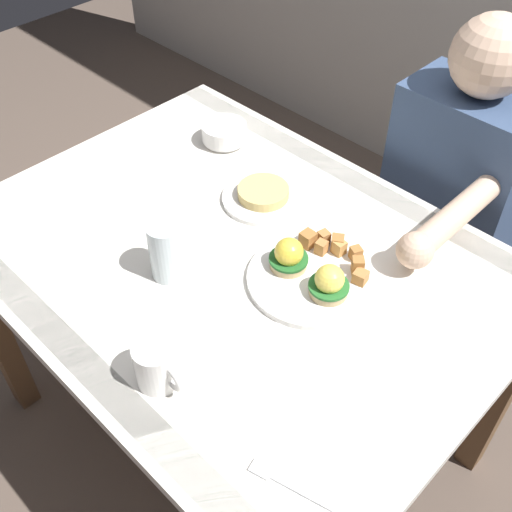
% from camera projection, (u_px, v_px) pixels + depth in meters
% --- Properties ---
extents(ground_plane, '(6.00, 6.00, 0.00)m').
position_uv_depth(ground_plane, '(239.00, 426.00, 1.88)').
color(ground_plane, brown).
extents(dining_table, '(1.20, 0.90, 0.74)m').
position_uv_depth(dining_table, '(234.00, 286.00, 1.44)').
color(dining_table, white).
rests_on(dining_table, ground_plane).
extents(eggs_benedict_plate, '(0.27, 0.27, 0.09)m').
position_uv_depth(eggs_benedict_plate, '(312.00, 272.00, 1.29)').
color(eggs_benedict_plate, white).
rests_on(eggs_benedict_plate, dining_table).
extents(fruit_bowl, '(0.12, 0.12, 0.05)m').
position_uv_depth(fruit_bowl, '(224.00, 133.00, 1.65)').
color(fruit_bowl, white).
rests_on(fruit_bowl, dining_table).
extents(coffee_mug, '(0.11, 0.08, 0.09)m').
position_uv_depth(coffee_mug, '(157.00, 364.00, 1.09)').
color(coffee_mug, white).
rests_on(coffee_mug, dining_table).
extents(fork, '(0.15, 0.06, 0.00)m').
position_uv_depth(fork, '(287.00, 484.00, 0.98)').
color(fork, silver).
rests_on(fork, dining_table).
extents(water_glass_near, '(0.07, 0.07, 0.14)m').
position_uv_depth(water_glass_near, '(167.00, 254.00, 1.28)').
color(water_glass_near, silver).
rests_on(water_glass_near, dining_table).
extents(side_plate, '(0.20, 0.20, 0.04)m').
position_uv_depth(side_plate, '(263.00, 195.00, 1.48)').
color(side_plate, white).
rests_on(side_plate, dining_table).
extents(diner_person, '(0.34, 0.54, 1.14)m').
position_uv_depth(diner_person, '(448.00, 200.00, 1.63)').
color(diner_person, '#33333D').
rests_on(diner_person, ground_plane).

